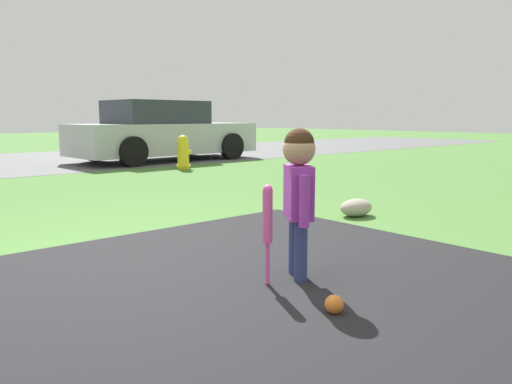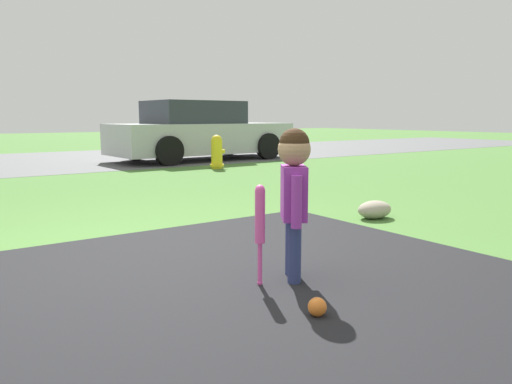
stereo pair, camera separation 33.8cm
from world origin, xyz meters
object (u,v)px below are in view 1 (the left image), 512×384
sports_ball (334,304)px  parked_car (163,133)px  child (299,182)px  baseball_bat (268,221)px  fire_hydrant (183,152)px

sports_ball → parked_car: bearing=64.6°
sports_ball → parked_car: 9.43m
child → baseball_bat: 0.32m
baseball_bat → sports_ball: baseball_bat is taller
sports_ball → fire_hydrant: size_ratio=0.15×
fire_hydrant → parked_car: bearing=70.0°
fire_hydrant → sports_ball: bearing=-116.9°
child → fire_hydrant: bearing=6.7°
sports_ball → parked_car: size_ratio=0.02×
baseball_bat → sports_ball: bearing=-93.7°
child → parked_car: 8.81m
child → baseball_bat: (-0.24, 0.02, -0.21)m
child → baseball_bat: size_ratio=1.53×
sports_ball → fire_hydrant: bearing=63.1°
child → parked_car: parked_car is taller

